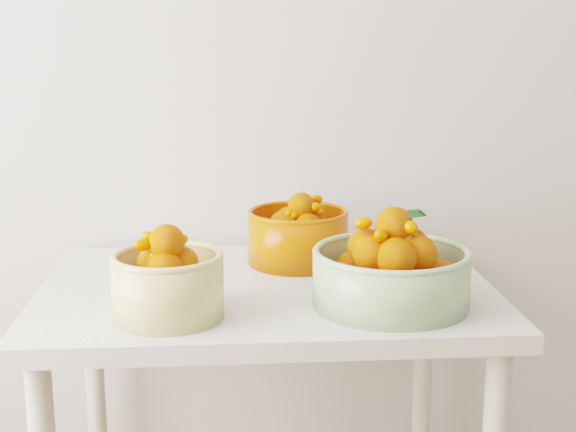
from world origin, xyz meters
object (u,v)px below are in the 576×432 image
(table, at_px, (266,325))
(bowl_orange, at_px, (298,235))
(bowl_cream, at_px, (168,282))
(bowl_green, at_px, (391,272))

(table, height_order, bowl_orange, bowl_orange)
(bowl_cream, distance_m, bowl_orange, 0.47)
(bowl_orange, bearing_deg, table, -116.94)
(bowl_cream, height_order, bowl_green, bowl_green)
(bowl_cream, xyz_separation_m, bowl_green, (0.45, 0.04, -0.00))
(bowl_cream, xyz_separation_m, bowl_orange, (0.29, 0.37, -0.00))
(bowl_green, bearing_deg, table, 147.47)
(table, bearing_deg, bowl_cream, -135.13)
(table, height_order, bowl_green, bowl_green)
(bowl_cream, distance_m, bowl_green, 0.45)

